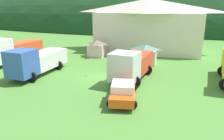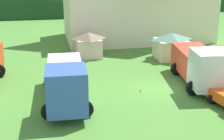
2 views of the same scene
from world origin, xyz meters
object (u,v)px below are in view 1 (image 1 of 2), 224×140
Objects in this scene: tow_truck_silver at (131,64)px; play_shed_pink at (97,48)px; service_pickup_orange at (123,90)px; traffic_cone_mid_row at (86,77)px; box_truck_blue at (36,61)px; depot_building at (149,24)px; heavy_rig_white at (13,50)px; traffic_cone_near_pickup at (141,70)px; play_shed_cream at (145,54)px.

play_shed_pink is at bearing -135.33° from tow_truck_silver.
traffic_cone_mid_row is at bearing -142.79° from service_pickup_orange.
box_truck_blue is at bearing -106.22° from play_shed_pink.
depot_building is at bearing 171.52° from service_pickup_orange.
tow_truck_silver is at bearing -52.95° from play_shed_pink.
box_truck_blue is at bearing 63.20° from heavy_rig_white.
service_pickup_orange is (7.75, -14.97, -0.48)m from play_shed_pink.
box_truck_blue is at bearing -154.16° from traffic_cone_near_pickup.
play_shed_cream is at bearing 110.31° from heavy_rig_white.
play_shed_pink is 10.46m from traffic_cone_mid_row.
play_shed_cream is at bearing -176.02° from tow_truck_silver.
box_truck_blue reaches higher than service_pickup_orange.
heavy_rig_white is (-9.62, -7.01, 0.47)m from play_shed_pink.
traffic_cone_near_pickup is at bearing -178.54° from tow_truck_silver.
service_pickup_orange is at bearing -90.19° from play_shed_cream.
play_shed_pink is 0.33× the size of box_truck_blue.
traffic_cone_mid_row is at bearing -105.19° from depot_building.
traffic_cone_mid_row is (-5.37, -4.35, 0.00)m from traffic_cone_near_pickup.
service_pickup_orange is at bearing -90.03° from traffic_cone_near_pickup.
play_shed_cream is (0.82, -9.21, -3.17)m from depot_building.
play_shed_pink is 16.86m from service_pickup_orange.
play_shed_cream is 7.30m from tow_truck_silver.
play_shed_cream is at bearing -17.30° from play_shed_pink.
play_shed_cream is 6.44× the size of traffic_cone_mid_row.
tow_truck_silver is (16.95, -2.70, -0.08)m from heavy_rig_white.
box_truck_blue is (-10.19, -17.84, -2.86)m from depot_building.
play_shed_cream reaches higher than service_pickup_orange.
heavy_rig_white is at bearing -143.93° from play_shed_pink.
box_truck_blue is 16.74× the size of traffic_cone_near_pickup.
service_pickup_orange is 7.29m from traffic_cone_mid_row.
tow_truck_silver reaches higher than box_truck_blue.
service_pickup_orange reaches higher than traffic_cone_near_pickup.
play_shed_cream is 12.55m from service_pickup_orange.
heavy_rig_white is at bearing -125.16° from service_pickup_orange.
box_truck_blue is 16.99× the size of traffic_cone_mid_row.
tow_truck_silver reaches higher than play_shed_cream.
play_shed_cream is 1.16× the size of play_shed_pink.
heavy_rig_white is 1.55× the size of service_pickup_orange.
traffic_cone_near_pickup is at bearing -90.63° from play_shed_cream.
heavy_rig_white reaches higher than box_truck_blue.
tow_truck_silver is 4.33m from traffic_cone_near_pickup.
depot_building is at bearing 93.60° from traffic_cone_near_pickup.
service_pickup_orange is (-0.04, -12.54, -0.52)m from play_shed_cream.
tow_truck_silver is 15.84× the size of traffic_cone_mid_row.
traffic_cone_mid_row is (-4.94, -0.39, -1.70)m from tow_truck_silver.
depot_building is 10.24m from play_shed_pink.
depot_building reaches higher than traffic_cone_mid_row.
traffic_cone_near_pickup is (7.76, -5.75, -1.31)m from play_shed_pink.
tow_truck_silver is 1.39× the size of service_pickup_orange.
box_truck_blue is (-11.01, -8.64, 0.31)m from play_shed_cream.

